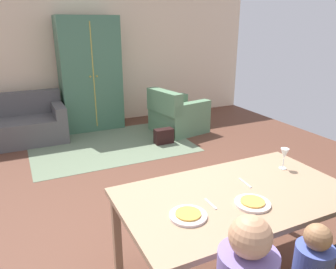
# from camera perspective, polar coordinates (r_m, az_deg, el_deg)

# --- Properties ---
(ground_plane) EXTENTS (7.14, 6.29, 0.02)m
(ground_plane) POSITION_cam_1_polar(r_m,az_deg,el_deg) (4.16, -2.76, -9.37)
(ground_plane) COLOR brown
(back_wall) EXTENTS (7.14, 0.10, 2.70)m
(back_wall) POSITION_cam_1_polar(r_m,az_deg,el_deg) (6.75, -13.87, 13.23)
(back_wall) COLOR beige
(back_wall) RESTS_ON ground_plane
(dining_table) EXTENTS (1.74, 1.00, 0.76)m
(dining_table) POSITION_cam_1_polar(r_m,az_deg,el_deg) (2.55, 11.85, -11.39)
(dining_table) COLOR #A48162
(dining_table) RESTS_ON ground_plane
(plate_near_man) EXTENTS (0.25, 0.25, 0.02)m
(plate_near_man) POSITION_cam_1_polar(r_m,az_deg,el_deg) (2.19, 3.56, -14.04)
(plate_near_man) COLOR silver
(plate_near_man) RESTS_ON dining_table
(pizza_near_man) EXTENTS (0.17, 0.17, 0.01)m
(pizza_near_man) POSITION_cam_1_polar(r_m,az_deg,el_deg) (2.18, 3.56, -13.71)
(pizza_near_man) COLOR gold
(pizza_near_man) RESTS_ON plate_near_man
(plate_near_child) EXTENTS (0.25, 0.25, 0.02)m
(plate_near_child) POSITION_cam_1_polar(r_m,az_deg,el_deg) (2.39, 14.61, -11.63)
(plate_near_child) COLOR silver
(plate_near_child) RESTS_ON dining_table
(pizza_near_child) EXTENTS (0.17, 0.17, 0.01)m
(pizza_near_child) POSITION_cam_1_polar(r_m,az_deg,el_deg) (2.38, 14.64, -11.32)
(pizza_near_child) COLOR gold
(pizza_near_child) RESTS_ON plate_near_child
(wine_glass) EXTENTS (0.07, 0.07, 0.19)m
(wine_glass) POSITION_cam_1_polar(r_m,az_deg,el_deg) (2.97, 19.75, -3.31)
(wine_glass) COLOR silver
(wine_glass) RESTS_ON dining_table
(fork) EXTENTS (0.02, 0.15, 0.01)m
(fork) POSITION_cam_1_polar(r_m,az_deg,el_deg) (2.34, 7.48, -11.98)
(fork) COLOR silver
(fork) RESTS_ON dining_table
(knife) EXTENTS (0.03, 0.17, 0.01)m
(knife) POSITION_cam_1_polar(r_m,az_deg,el_deg) (2.67, 13.38, -8.26)
(knife) COLOR silver
(knife) RESTS_ON dining_table
(area_rug) EXTENTS (2.60, 1.80, 0.01)m
(area_rug) POSITION_cam_1_polar(r_m,az_deg,el_deg) (5.59, -9.95, -1.83)
(area_rug) COLOR slate
(area_rug) RESTS_ON ground_plane
(couch) EXTENTS (1.83, 0.86, 0.82)m
(couch) POSITION_cam_1_polar(r_m,az_deg,el_deg) (6.15, -26.20, 1.31)
(couch) COLOR #504E4F
(couch) RESTS_ON ground_plane
(armchair) EXTENTS (1.01, 1.00, 0.82)m
(armchair) POSITION_cam_1_polar(r_m,az_deg,el_deg) (6.12, 1.54, 3.39)
(armchair) COLOR #5A825E
(armchair) RESTS_ON ground_plane
(armoire) EXTENTS (1.10, 0.59, 2.10)m
(armoire) POSITION_cam_1_polar(r_m,az_deg,el_deg) (6.39, -13.53, 10.25)
(armoire) COLOR #406B52
(armoire) RESTS_ON ground_plane
(handbag) EXTENTS (0.32, 0.16, 0.26)m
(handbag) POSITION_cam_1_polar(r_m,az_deg,el_deg) (5.55, -0.75, -0.30)
(handbag) COLOR black
(handbag) RESTS_ON ground_plane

